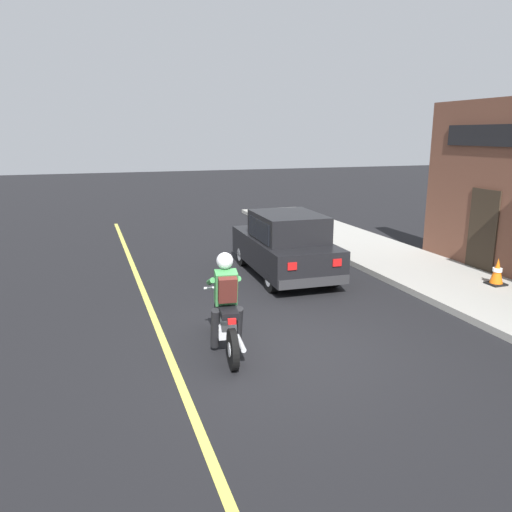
{
  "coord_description": "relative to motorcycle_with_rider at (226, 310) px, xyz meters",
  "views": [
    {
      "loc": [
        -2.86,
        -6.84,
        3.39
      ],
      "look_at": [
        0.37,
        2.54,
        0.95
      ],
      "focal_mm": 35.0,
      "sensor_mm": 36.0,
      "label": 1
    }
  ],
  "objects": [
    {
      "name": "traffic_cone",
      "position": [
        6.5,
        1.07,
        -0.25
      ],
      "size": [
        0.36,
        0.36,
        0.6
      ],
      "color": "black",
      "rests_on": "sidewalk_curb"
    },
    {
      "name": "lane_stripe",
      "position": [
        -0.9,
        2.65,
        -0.67
      ],
      "size": [
        0.12,
        19.8,
        0.01
      ],
      "primitive_type": "cube",
      "color": "#D1C64C",
      "rests_on": "ground"
    },
    {
      "name": "motorcycle_with_rider",
      "position": [
        0.0,
        0.0,
        0.0
      ],
      "size": [
        0.62,
        2.02,
        1.62
      ],
      "color": "black",
      "rests_on": "ground"
    },
    {
      "name": "car_hatchback",
      "position": [
        2.53,
        3.7,
        0.09
      ],
      "size": [
        1.77,
        3.83,
        1.57
      ],
      "color": "black",
      "rests_on": "ground"
    },
    {
      "name": "ground_plane",
      "position": [
        0.9,
        -0.35,
        -0.68
      ],
      "size": [
        80.0,
        80.0,
        0.0
      ],
      "primitive_type": "plane",
      "color": "black"
    },
    {
      "name": "sidewalk_curb",
      "position": [
        5.85,
        2.65,
        -0.61
      ],
      "size": [
        2.6,
        22.0,
        0.14
      ],
      "primitive_type": "cube",
      "color": "#9E9B93",
      "rests_on": "ground"
    }
  ]
}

